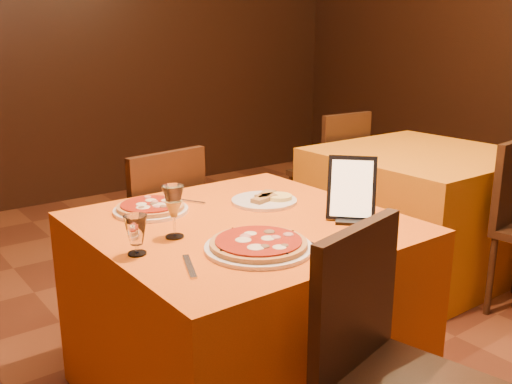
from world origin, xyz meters
TOP-DOWN VIEW (x-y plane):
  - wall_back at (0.00, 3.50)m, footprint 6.00×0.01m
  - main_table at (-0.35, 0.25)m, footprint 1.10×1.10m
  - side_table at (1.29, 0.67)m, footprint 1.10×1.10m
  - chair_main_far at (-0.35, 1.07)m, footprint 0.49×0.49m
  - chair_side_far at (1.29, 1.49)m, footprint 0.45×0.45m
  - pizza_near at (-0.48, -0.02)m, footprint 0.36×0.36m
  - pizza_far at (-0.57, 0.57)m, footprint 0.30×0.30m
  - cutlet_dish at (-0.13, 0.40)m, footprint 0.27×0.27m
  - wine_glass at (-0.64, 0.25)m, footprint 0.11×0.11m
  - water_glass at (-0.81, 0.18)m, footprint 0.09×0.09m
  - tablet at (0.00, 0.03)m, footprint 0.20×0.20m
  - knife at (-0.33, 0.01)m, footprint 0.08×0.25m
  - fork_near at (-0.73, -0.01)m, footprint 0.09×0.17m
  - fork_far at (-0.38, 0.59)m, footprint 0.08×0.14m

SIDE VIEW (x-z plane):
  - main_table at x=-0.35m, z-range 0.00..0.75m
  - side_table at x=1.29m, z-range 0.00..0.75m
  - chair_main_far at x=-0.35m, z-range 0.00..0.91m
  - chair_side_far at x=1.29m, z-range 0.00..0.91m
  - knife at x=-0.33m, z-range 0.75..0.76m
  - fork_near at x=-0.73m, z-range 0.75..0.76m
  - fork_far at x=-0.38m, z-range 0.75..0.76m
  - cutlet_dish at x=-0.13m, z-range 0.75..0.78m
  - pizza_far at x=-0.57m, z-range 0.75..0.78m
  - pizza_near at x=-0.48m, z-range 0.75..0.78m
  - water_glass at x=-0.81m, z-range 0.75..0.88m
  - wine_glass at x=-0.64m, z-range 0.75..0.94m
  - tablet at x=0.00m, z-range 0.75..0.99m
  - wall_back at x=0.00m, z-range 0.00..2.80m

